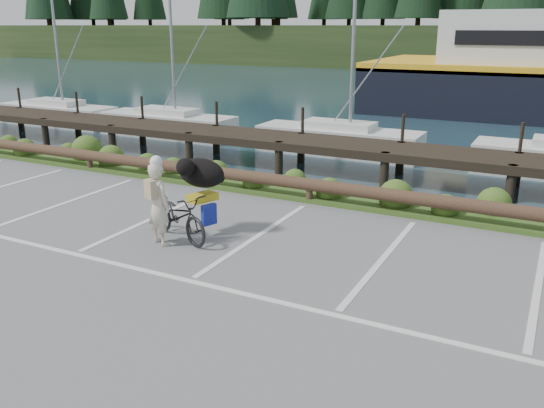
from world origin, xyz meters
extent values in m
plane|color=#5E5D60|center=(0.00, 0.00, 0.00)|extent=(72.00, 72.00, 0.00)
plane|color=#19303E|center=(0.00, 48.00, -1.20)|extent=(160.00, 160.00, 0.00)
cube|color=#3D5B21|center=(0.00, 5.30, 0.05)|extent=(34.00, 1.60, 0.10)
imported|color=black|center=(-1.33, 1.17, 0.48)|extent=(1.93, 1.25, 0.96)
imported|color=beige|center=(-1.48, 0.77, 0.81)|extent=(0.69, 0.58, 1.62)
ellipsoid|color=black|center=(-1.12, 1.72, 1.26)|extent=(0.84, 1.14, 0.59)
camera|label=1|loc=(5.23, -7.58, 4.09)|focal=38.00mm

